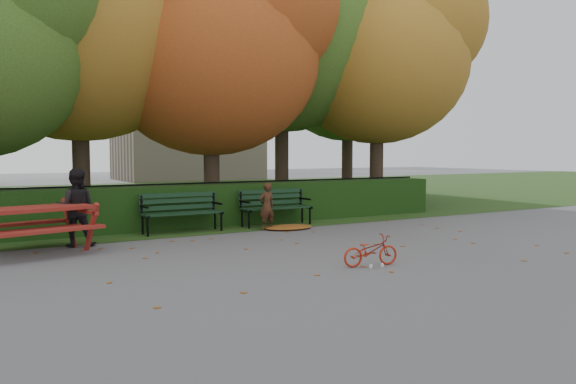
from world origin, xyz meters
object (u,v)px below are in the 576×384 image
bench_left (181,209)px  tree_d (296,20)px  child (267,206)px  tree_b (94,10)px  tree_e (390,50)px  bicycle (371,251)px  tree_c (225,41)px  tree_g (358,62)px  bench_right (275,204)px  picnic_table (33,218)px  adult (76,208)px

bench_left → tree_d: bearing=34.3°
child → tree_b: bearing=-56.9°
tree_e → tree_d: bearing=151.1°
tree_e → bicycle: bearing=-132.5°
tree_b → tree_c: 3.42m
tree_d → bench_left: size_ratio=5.32×
tree_b → tree_g: size_ratio=1.03×
tree_g → tree_c: bearing=-153.1°
tree_e → bench_right: tree_e is taller
tree_e → tree_g: (1.81, 3.99, 0.29)m
picnic_table → tree_e: bearing=3.5°
tree_b → tree_d: tree_d is taller
tree_e → picnic_table: size_ratio=3.62×
child → adult: 4.21m
tree_g → picnic_table: tree_g is taller
tree_e → picnic_table: (-11.00, -3.34, -4.44)m
tree_d → child: bearing=-128.8°
bench_left → bicycle: 5.28m
tree_g → bench_left: tree_g is taller
child → tree_d: bearing=-134.6°
picnic_table → tree_c: bearing=20.2°
tree_d → adult: tree_d is taller
tree_b → tree_d: bearing=4.4°
tree_e → picnic_table: 12.32m
tree_g → tree_b: bearing=-164.4°
bicycle → tree_c: bearing=3.2°
bicycle → tree_b: bearing=26.3°
picnic_table → child: child is taller
bench_left → child: size_ratio=1.64×
tree_e → bench_right: 7.38m
bench_left → adult: 2.52m
tree_d → tree_e: size_ratio=1.17×
tree_d → tree_g: tree_d is taller
bicycle → tree_g: bearing=-26.9°
tree_g → bench_left: bearing=-147.8°
bench_right → child: 0.86m
bench_left → bench_right: 2.40m
picnic_table → adult: size_ratio=1.52×
tree_c → tree_e: tree_e is taller
bench_right → bicycle: size_ratio=1.92×
tree_d → bicycle: 11.09m
tree_e → adult: tree_e is taller
bench_right → tree_e: bearing=20.9°
tree_c → child: 5.18m
adult → tree_c: bearing=-129.1°
tree_c → tree_g: size_ratio=0.94×
bench_right → adult: size_ratio=1.21×
tree_c → bicycle: bearing=-96.8°
tree_g → tree_d: bearing=-150.4°
tree_d → bicycle: (-3.93, -8.65, -5.74)m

